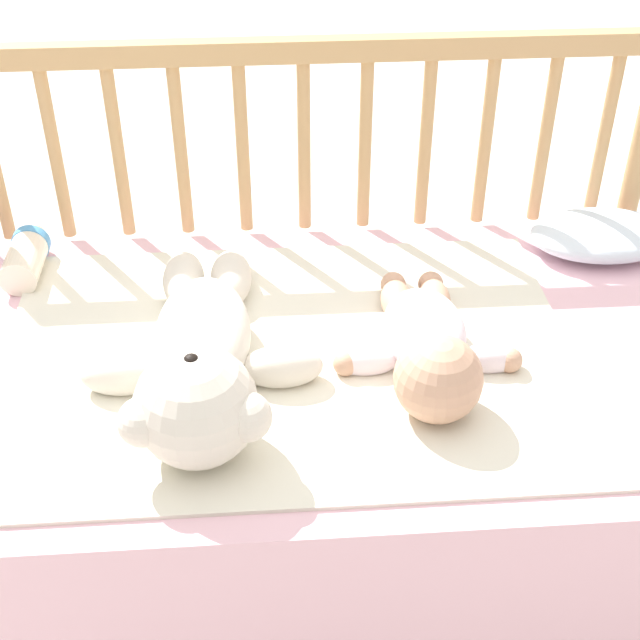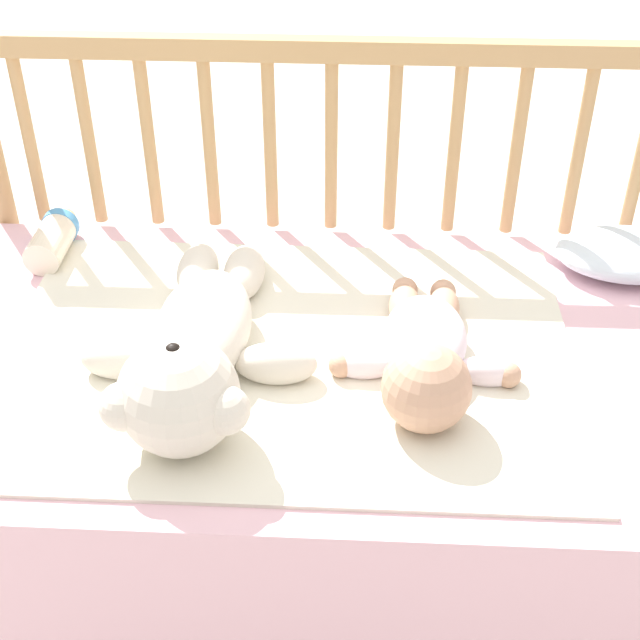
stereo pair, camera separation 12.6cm
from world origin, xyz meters
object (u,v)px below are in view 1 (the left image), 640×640
baby (428,346)px  baby_bottle (27,255)px  teddy_bear (201,361)px  small_pillow (602,235)px

baby → baby_bottle: size_ratio=2.30×
teddy_bear → baby: (0.31, 0.03, -0.02)m
baby_bottle → small_pillow: bearing=-0.3°
teddy_bear → baby_bottle: teddy_bear is taller
baby_bottle → baby: bearing=-26.4°
baby → teddy_bear: bearing=-174.2°
teddy_bear → baby_bottle: size_ratio=3.17×
teddy_bear → baby: 0.32m
baby → small_pillow: 0.46m
teddy_bear → small_pillow: bearing=26.4°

